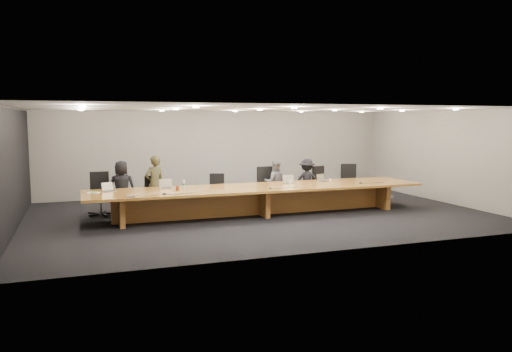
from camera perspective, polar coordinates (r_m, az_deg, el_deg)
The scene contains 28 objects.
ground at distance 13.36m, azimuth 0.43°, elevation -4.40°, with size 12.00×12.00×0.00m, color black.
back_wall at distance 16.97m, azimuth -4.21°, elevation 2.66°, with size 12.00×0.02×2.80m, color #B2ADA2.
left_wall_panel at distance 12.46m, azimuth -26.17°, elevation 0.53°, with size 0.08×7.84×2.74m, color black.
conference_table at distance 13.27m, azimuth 0.44°, elevation -2.19°, with size 9.00×1.80×0.75m.
chair_far_left at distance 13.77m, azimuth -17.36°, elevation -1.91°, with size 0.59×0.59×1.17m, color black, non-canonical shape.
chair_left at distance 13.78m, azimuth -11.45°, elevation -2.04°, with size 0.52×0.52×1.02m, color black, non-canonical shape.
chair_mid_left at distance 14.22m, azimuth -4.49°, elevation -1.71°, with size 0.51×0.51×1.00m, color black, non-canonical shape.
chair_mid_right at distance 14.58m, azimuth 1.39°, elevation -1.16°, with size 0.60×0.60×1.17m, color black, non-canonical shape.
chair_right at distance 15.32m, azimuth 7.72°, elevation -0.93°, with size 0.58×0.58×1.13m, color black, non-canonical shape.
chair_far_right at distance 15.83m, azimuth 10.69°, elevation -0.69°, with size 0.59×0.59×1.16m, color black, non-canonical shape.
person_a at distance 13.72m, azimuth -15.08°, elevation -1.28°, with size 0.71×0.46×1.44m, color black.
person_b at distance 13.74m, azimuth -11.50°, elevation -0.92°, with size 0.57×0.38×1.57m, color #36341D.
person_c at distance 14.73m, azimuth 2.20°, elevation -0.74°, with size 0.66×0.51×1.35m, color slate.
person_d at distance 15.16m, azimuth 5.82°, elevation -0.56°, with size 0.87×0.50×1.35m, color black.
laptop_a at distance 12.83m, azimuth -16.42°, elevation -1.20°, with size 0.29×0.21×0.23m, color #B6A98B, non-canonical shape.
laptop_b at distance 13.02m, azimuth -10.22°, elevation -0.88°, with size 0.32×0.24×0.26m, color #BEB191, non-canonical shape.
laptop_d at distance 13.84m, azimuth 3.86°, elevation -0.38°, with size 0.32×0.23×0.25m, color #C1B393, non-canonical shape.
laptop_e at distance 14.35m, azimuth 7.70°, elevation -0.21°, with size 0.29×0.21×0.23m, color tan, non-canonical shape.
water_bottle at distance 12.98m, azimuth -8.27°, elevation -0.94°, with size 0.07×0.07×0.22m, color silver.
amber_mug at distance 12.65m, azimuth -8.98°, elevation -1.40°, with size 0.09×0.09×0.11m, color maroon.
paper_cup_near at distance 13.76m, azimuth 3.92°, elevation -0.73°, with size 0.08×0.08×0.10m, color white.
paper_cup_far at distance 14.46m, azimuth 8.52°, elevation -0.48°, with size 0.07×0.07×0.08m, color white.
notepad at distance 12.69m, azimuth -18.11°, elevation -1.83°, with size 0.27×0.22×0.02m, color silver.
lime_gadget at distance 12.68m, azimuth -18.05°, elevation -1.74°, with size 0.14×0.08×0.02m, color #5FBD32.
av_box at distance 11.78m, azimuth -14.08°, elevation -2.28°, with size 0.21×0.16×0.03m, color #A6A6AA.
mic_left at distance 12.05m, azimuth -10.43°, elevation -1.99°, with size 0.13×0.13×0.03m, color black.
mic_center at distance 12.83m, azimuth 1.69°, elevation -1.39°, with size 0.12×0.12×0.03m, color black.
mic_right at distance 14.20m, azimuth 11.86°, elevation -0.77°, with size 0.12×0.12×0.03m, color black.
Camera 1 is at (-4.50, -12.32, 2.51)m, focal length 35.00 mm.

